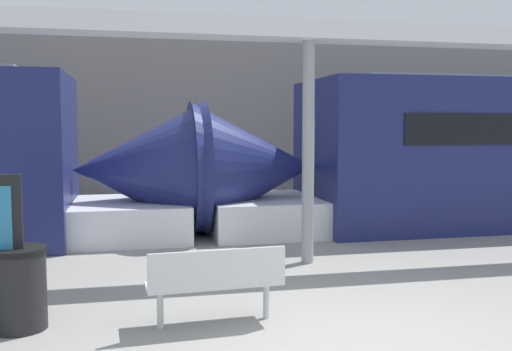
% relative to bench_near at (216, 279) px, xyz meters
% --- Properties ---
extents(ground_plane, '(60.00, 60.00, 0.00)m').
position_rel_bench_near_xyz_m(ground_plane, '(1.37, -0.89, -0.51)').
color(ground_plane, gray).
extents(station_wall, '(56.00, 0.20, 5.00)m').
position_rel_bench_near_xyz_m(station_wall, '(1.37, 9.92, 1.99)').
color(station_wall, gray).
rests_on(station_wall, ground_plane).
extents(bench_near, '(1.50, 0.53, 0.86)m').
position_rel_bench_near_xyz_m(bench_near, '(0.00, 0.00, 0.00)').
color(bench_near, silver).
rests_on(bench_near, ground_plane).
extents(trash_bin, '(0.58, 0.58, 0.88)m').
position_rel_bench_near_xyz_m(trash_bin, '(-2.05, 0.34, -0.07)').
color(trash_bin, black).
rests_on(trash_bin, ground_plane).
extents(support_column_near, '(0.19, 0.19, 3.46)m').
position_rel_bench_near_xyz_m(support_column_near, '(1.83, 2.52, 1.21)').
color(support_column_near, gray).
rests_on(support_column_near, ground_plane).
extents(canopy_beam, '(28.00, 0.60, 0.28)m').
position_rel_bench_near_xyz_m(canopy_beam, '(1.83, 2.52, 3.08)').
color(canopy_beam, silver).
rests_on(canopy_beam, support_column_near).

